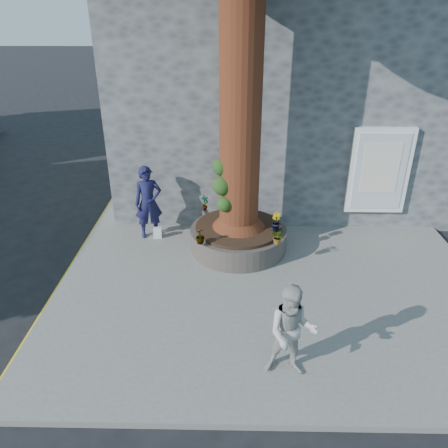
{
  "coord_description": "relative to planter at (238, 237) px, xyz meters",
  "views": [
    {
      "loc": [
        0.63,
        -7.21,
        5.42
      ],
      "look_at": [
        0.47,
        1.04,
        1.25
      ],
      "focal_mm": 35.0,
      "sensor_mm": 36.0,
      "label": 1
    }
  ],
  "objects": [
    {
      "name": "stone_shop",
      "position": [
        1.7,
        5.2,
        2.75
      ],
      "size": [
        10.3,
        8.3,
        6.3
      ],
      "color": "#4B4D50",
      "rests_on": "ground"
    },
    {
      "name": "man",
      "position": [
        -2.22,
        0.59,
        0.63
      ],
      "size": [
        0.77,
        0.61,
        1.85
      ],
      "primitive_type": "imported",
      "rotation": [
        0.0,
        0.0,
        0.27
      ],
      "color": "#16163D",
      "rests_on": "pavement"
    },
    {
      "name": "yellow_line",
      "position": [
        -3.85,
        -1.0,
        -0.41
      ],
      "size": [
        0.1,
        30.0,
        0.01
      ],
      "primitive_type": "cube",
      "color": "yellow",
      "rests_on": "ground"
    },
    {
      "name": "plant_a",
      "position": [
        -0.85,
        0.85,
        0.51
      ],
      "size": [
        0.26,
        0.24,
        0.41
      ],
      "primitive_type": "imported",
      "rotation": [
        0.0,
        0.0,
        0.61
      ],
      "color": "gray",
      "rests_on": "planter"
    },
    {
      "name": "plant_d",
      "position": [
        0.85,
        -0.85,
        0.47
      ],
      "size": [
        0.39,
        0.39,
        0.32
      ],
      "primitive_type": "imported",
      "rotation": [
        0.0,
        0.0,
        5.48
      ],
      "color": "gray",
      "rests_on": "planter"
    },
    {
      "name": "pavement",
      "position": [
        0.7,
        -1.0,
        -0.35
      ],
      "size": [
        9.0,
        8.0,
        0.12
      ],
      "primitive_type": "cube",
      "color": "slate",
      "rests_on": "ground"
    },
    {
      "name": "ground",
      "position": [
        -0.8,
        -2.0,
        -0.41
      ],
      "size": [
        120.0,
        120.0,
        0.0
      ],
      "primitive_type": "plane",
      "color": "black",
      "rests_on": "ground"
    },
    {
      "name": "plant_b",
      "position": [
        0.85,
        -0.22,
        0.53
      ],
      "size": [
        0.3,
        0.3,
        0.44
      ],
      "primitive_type": "imported",
      "rotation": [
        0.0,
        0.0,
        1.87
      ],
      "color": "gray",
      "rests_on": "planter"
    },
    {
      "name": "planter",
      "position": [
        0.0,
        0.0,
        0.0
      ],
      "size": [
        2.3,
        2.3,
        0.6
      ],
      "color": "black",
      "rests_on": "pavement"
    },
    {
      "name": "shopping_bag",
      "position": [
        -2.03,
        0.48,
        -0.15
      ],
      "size": [
        0.21,
        0.14,
        0.28
      ],
      "primitive_type": "cube",
      "rotation": [
        0.0,
        0.0,
        0.12
      ],
      "color": "white",
      "rests_on": "pavement"
    },
    {
      "name": "plant_c",
      "position": [
        -0.85,
        -0.85,
        0.49
      ],
      "size": [
        0.28,
        0.28,
        0.36
      ],
      "primitive_type": "imported",
      "rotation": [
        0.0,
        0.0,
        3.68
      ],
      "color": "gray",
      "rests_on": "planter"
    },
    {
      "name": "woman",
      "position": [
        0.77,
        -3.98,
        0.52
      ],
      "size": [
        0.84,
        0.68,
        1.62
      ],
      "primitive_type": "imported",
      "rotation": [
        0.0,
        0.0,
        -0.09
      ],
      "color": "#B1AEA9",
      "rests_on": "pavement"
    }
  ]
}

